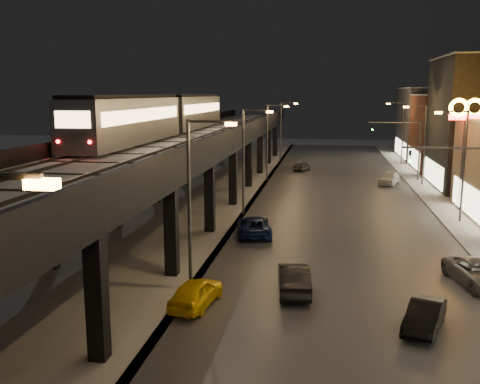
{
  "coord_description": "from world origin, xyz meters",
  "views": [
    {
      "loc": [
        6.25,
        -13.25,
        10.29
      ],
      "look_at": [
        1.64,
        14.94,
        5.0
      ],
      "focal_mm": 40.0,
      "sensor_mm": 36.0,
      "label": 1
    }
  ],
  "objects": [
    {
      "name": "road_surface",
      "position": [
        7.5,
        35.0,
        0.03
      ],
      "size": [
        17.0,
        120.0,
        0.06
      ],
      "primitive_type": "cube",
      "color": "#46474D",
      "rests_on": "ground"
    },
    {
      "name": "sidewalk_right",
      "position": [
        17.5,
        35.0,
        0.07
      ],
      "size": [
        4.0,
        120.0,
        0.14
      ],
      "primitive_type": "cube",
      "color": "#9FA1A8",
      "rests_on": "ground"
    },
    {
      "name": "under_viaduct_pavement",
      "position": [
        -6.0,
        35.0,
        0.03
      ],
      "size": [
        11.0,
        120.0,
        0.06
      ],
      "primitive_type": "cube",
      "color": "#9FA1A8",
      "rests_on": "ground"
    },
    {
      "name": "elevated_viaduct",
      "position": [
        -6.0,
        31.84,
        5.62
      ],
      "size": [
        9.0,
        100.0,
        6.3
      ],
      "color": "black",
      "rests_on": "ground"
    },
    {
      "name": "viaduct_trackbed",
      "position": [
        -6.01,
        31.97,
        6.39
      ],
      "size": [
        8.4,
        100.0,
        0.32
      ],
      "color": "#B2B7C1",
      "rests_on": "elevated_viaduct"
    },
    {
      "name": "viaduct_parapet_streetside",
      "position": [
        -1.65,
        32.0,
        6.85
      ],
      "size": [
        0.3,
        100.0,
        1.1
      ],
      "primitive_type": "cube",
      "color": "black",
      "rests_on": "elevated_viaduct"
    },
    {
      "name": "viaduct_parapet_far",
      "position": [
        -10.35,
        32.0,
        6.85
      ],
      "size": [
        0.3,
        100.0,
        1.1
      ],
      "primitive_type": "cube",
      "color": "black",
      "rests_on": "elevated_viaduct"
    },
    {
      "name": "building_e",
      "position": [
        23.99,
        62.0,
        5.08
      ],
      "size": [
        12.2,
        12.2,
        10.16
      ],
      "color": "brown",
      "rests_on": "ground"
    },
    {
      "name": "building_f",
      "position": [
        23.99,
        76.0,
        5.58
      ],
      "size": [
        12.2,
        16.2,
        11.16
      ],
      "color": "#404044",
      "rests_on": "ground"
    },
    {
      "name": "streetlight_left_1",
      "position": [
        -0.43,
        13.0,
        5.24
      ],
      "size": [
        2.57,
        0.28,
        9.0
      ],
      "color": "#38383A",
      "rests_on": "ground"
    },
    {
      "name": "streetlight_left_2",
      "position": [
        -0.43,
        31.0,
        5.24
      ],
      "size": [
        2.57,
        0.28,
        9.0
      ],
      "color": "#38383A",
      "rests_on": "ground"
    },
    {
      "name": "streetlight_right_2",
      "position": [
        16.73,
        31.0,
        5.24
      ],
      "size": [
        2.56,
        0.28,
        9.0
      ],
      "color": "#38383A",
      "rests_on": "ground"
    },
    {
      "name": "streetlight_left_3",
      "position": [
        -0.43,
        49.0,
        5.24
      ],
      "size": [
        2.57,
        0.28,
        9.0
      ],
      "color": "#38383A",
      "rests_on": "ground"
    },
    {
      "name": "streetlight_right_3",
      "position": [
        16.73,
        49.0,
        5.24
      ],
      "size": [
        2.56,
        0.28,
        9.0
      ],
      "color": "#38383A",
      "rests_on": "ground"
    },
    {
      "name": "streetlight_left_4",
      "position": [
        -0.43,
        67.0,
        5.24
      ],
      "size": [
        2.57,
        0.28,
        9.0
      ],
      "color": "#38383A",
      "rests_on": "ground"
    },
    {
      "name": "streetlight_right_4",
      "position": [
        16.73,
        67.0,
        5.24
      ],
      "size": [
        2.56,
        0.28,
        9.0
      ],
      "color": "#38383A",
      "rests_on": "ground"
    },
    {
      "name": "traffic_light_rig_a",
      "position": [
        15.84,
        22.0,
        4.5
      ],
      "size": [
        6.1,
        0.34,
        7.0
      ],
      "color": "#38383A",
      "rests_on": "ground"
    },
    {
      "name": "traffic_light_rig_b",
      "position": [
        15.84,
        52.0,
        4.5
      ],
      "size": [
        6.1,
        0.34,
        7.0
      ],
      "color": "#38383A",
      "rests_on": "ground"
    },
    {
      "name": "subway_train",
      "position": [
        -8.5,
        34.39,
        8.39
      ],
      "size": [
        2.98,
        36.5,
        3.56
      ],
      "color": "gray",
      "rests_on": "viaduct_trackbed"
    },
    {
      "name": "car_taxi",
      "position": [
        0.16,
        10.78,
        0.69
      ],
      "size": [
        2.2,
        4.23,
        1.37
      ],
      "primitive_type": "imported",
      "rotation": [
        0.0,
        0.0,
        2.99
      ],
      "color": "yellow",
      "rests_on": "ground"
    },
    {
      "name": "car_near_white",
      "position": [
        4.74,
        13.39,
        0.74
      ],
      "size": [
        2.07,
        4.66,
        1.48
      ],
      "primitive_type": "imported",
      "rotation": [
        0.0,
        0.0,
        3.26
      ],
      "color": "black",
      "rests_on": "ground"
    },
    {
      "name": "car_mid_silver",
      "position": [
        1.13,
        24.31,
        0.7
      ],
      "size": [
        3.28,
        5.41,
        1.4
      ],
      "primitive_type": "imported",
      "rotation": [
        0.0,
        0.0,
        3.34
      ],
      "color": "#101C4A",
      "rests_on": "ground"
    },
    {
      "name": "car_far_white",
      "position": [
        2.94,
        58.23,
        0.63
      ],
      "size": [
        2.41,
        3.98,
        1.27
      ],
      "primitive_type": "imported",
      "rotation": [
        0.0,
        0.0,
        2.88
      ],
      "color": "#3B3C3E",
      "rests_on": "ground"
    },
    {
      "name": "car_onc_silver",
      "position": [
        10.69,
        9.79,
        0.63
      ],
      "size": [
        2.53,
        4.06,
        1.26
      ],
      "primitive_type": "imported",
      "rotation": [
        0.0,
        0.0,
        -0.34
      ],
      "color": "black",
      "rests_on": "ground"
    },
    {
      "name": "car_onc_dark",
      "position": [
        14.54,
        15.97,
        0.68
      ],
      "size": [
        3.4,
        5.33,
        1.37
      ],
      "primitive_type": "imported",
      "rotation": [
        0.0,
        0.0,
        0.25
      ],
      "color": "gray",
      "rests_on": "ground"
    },
    {
      "name": "car_onc_red",
      "position": [
        13.33,
        48.62,
        0.76
      ],
      "size": [
        3.04,
        4.81,
        1.53
      ],
      "primitive_type": "imported",
      "rotation": [
        0.0,
        0.0,
        -0.3
      ],
      "color": "silver",
      "rests_on": "ground"
    },
    {
      "name": "sign_mcdonalds",
      "position": [
        18.0,
        35.7,
        8.01
      ],
      "size": [
        2.92,
        0.4,
        9.87
      ],
      "color": "#38383A",
      "rests_on": "ground"
    }
  ]
}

